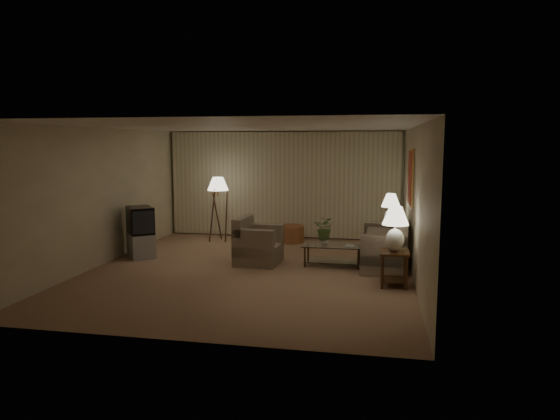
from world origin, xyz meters
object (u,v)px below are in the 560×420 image
Objects in this scene: side_table_far at (390,235)px; crt_tv at (140,220)px; sofa at (384,248)px; coffee_table at (332,252)px; tv_cabinet at (141,245)px; vase at (325,241)px; side_table_near at (394,263)px; table_lamp_far at (391,207)px; floor_lamp at (218,208)px; table_lamp_near at (395,225)px; ottoman at (292,234)px; armchair at (258,245)px.

crt_tv reaches higher than side_table_far.
coffee_table is (-0.99, -0.10, -0.09)m from sofa.
sofa is at bearing 53.07° from tv_cabinet.
side_table_far is at bearing 46.32° from vase.
table_lamp_far is (-0.00, 2.60, 0.62)m from side_table_near.
side_table_far is 0.38× the size of floor_lamp.
side_table_far is 0.79× the size of table_lamp_near.
side_table_far is (0.15, 1.25, 0.04)m from sofa.
floor_lamp is at bearing 142.13° from side_table_near.
coffee_table is at bearing 51.90° from tv_cabinet.
ottoman is at bearing 160.29° from side_table_far.
side_table_near is 0.74× the size of crt_tv.
crt_tv reaches higher than coffee_table.
tv_cabinet is at bearing -143.04° from ottoman.
floor_lamp is (-4.09, 3.18, 0.42)m from side_table_near.
table_lamp_far is at bearing -19.71° from ottoman.
floor_lamp is at bearing 112.16° from tv_cabinet.
sofa reaches higher than side_table_far.
ottoman is (-1.18, 2.18, -0.07)m from coffee_table.
floor_lamp is (-4.09, 3.18, -0.23)m from table_lamp_near.
side_table_far is at bearing 90.00° from table_lamp_near.
side_table_near is at bearing 90.00° from table_lamp_near.
tv_cabinet is at bearing -87.68° from sofa.
table_lamp_far reaches higher than armchair.
crt_tv is (-5.20, -1.34, -0.24)m from table_lamp_far.
side_table_far is 0.51× the size of coffee_table.
crt_tv reaches higher than armchair.
armchair reaches higher than ottoman.
tv_cabinet is (-5.20, -1.34, -0.16)m from side_table_far.
armchair is at bearing -97.24° from ottoman.
armchair reaches higher than side_table_far.
vase is (-1.29, -1.35, 0.09)m from side_table_far.
vase is at bearing 51.90° from tv_cabinet.
crt_tv reaches higher than sofa.
armchair is at bearing -150.82° from table_lamp_far.
sofa is 3.01m from ottoman.
floor_lamp is (-2.96, 1.93, 0.55)m from coffee_table.
armchair is 1.11× the size of tv_cabinet.
side_table_near is 2.60m from side_table_far.
vase is at bearing -81.65° from armchair.
table_lamp_far reaches higher than sofa.
crt_tv is (-5.20, 1.26, 0.38)m from side_table_near.
side_table_near is 1.70m from coffee_table.
vase is (3.91, -0.01, -0.29)m from crt_tv.
crt_tv is at bearing 179.82° from coffee_table.
crt_tv reaches higher than vase.
coffee_table is (-1.14, -1.35, -0.74)m from table_lamp_far.
tv_cabinet is (-5.20, 1.26, -0.15)m from side_table_near.
floor_lamp is 3.42m from vase.
table_lamp_near reaches higher than tv_cabinet.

